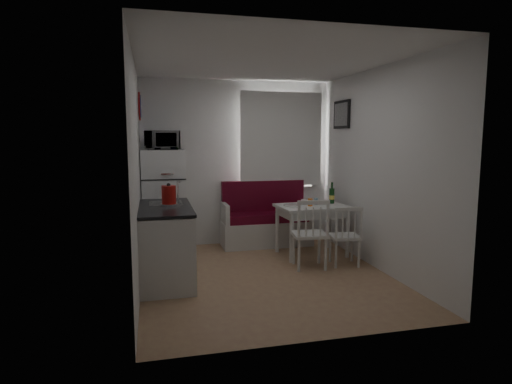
# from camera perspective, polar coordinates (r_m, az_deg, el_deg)

# --- Properties ---
(floor) EXTENTS (3.00, 3.50, 0.02)m
(floor) POSITION_cam_1_polar(r_m,az_deg,el_deg) (5.41, 1.30, -11.13)
(floor) COLOR #A9795A
(floor) RESTS_ON ground
(ceiling) EXTENTS (3.00, 3.50, 0.02)m
(ceiling) POSITION_cam_1_polar(r_m,az_deg,el_deg) (5.21, 1.39, 17.13)
(ceiling) COLOR white
(ceiling) RESTS_ON wall_back
(wall_back) EXTENTS (3.00, 0.02, 2.60)m
(wall_back) POSITION_cam_1_polar(r_m,az_deg,el_deg) (6.85, -2.46, 3.88)
(wall_back) COLOR white
(wall_back) RESTS_ON floor
(wall_front) EXTENTS (3.00, 0.02, 2.60)m
(wall_front) POSITION_cam_1_polar(r_m,az_deg,el_deg) (3.50, 8.80, 0.41)
(wall_front) COLOR white
(wall_front) RESTS_ON floor
(wall_left) EXTENTS (0.02, 3.50, 2.60)m
(wall_left) POSITION_cam_1_polar(r_m,az_deg,el_deg) (4.98, -15.59, 2.29)
(wall_left) COLOR white
(wall_left) RESTS_ON floor
(wall_right) EXTENTS (0.02, 3.50, 2.60)m
(wall_right) POSITION_cam_1_polar(r_m,az_deg,el_deg) (5.72, 16.02, 2.91)
(wall_right) COLOR white
(wall_right) RESTS_ON floor
(window) EXTENTS (1.22, 0.06, 1.47)m
(window) POSITION_cam_1_polar(r_m,az_deg,el_deg) (6.98, 3.25, 6.61)
(window) COLOR silver
(window) RESTS_ON wall_back
(curtain) EXTENTS (1.35, 0.02, 1.50)m
(curtain) POSITION_cam_1_polar(r_m,az_deg,el_deg) (6.91, 3.43, 7.02)
(curtain) COLOR white
(curtain) RESTS_ON wall_back
(kitchen_counter) EXTENTS (0.62, 1.32, 1.16)m
(kitchen_counter) POSITION_cam_1_polar(r_m,az_deg,el_deg) (5.27, -11.93, -6.66)
(kitchen_counter) COLOR silver
(kitchen_counter) RESTS_ON floor
(wall_sign) EXTENTS (0.03, 0.40, 0.40)m
(wall_sign) POSITION_cam_1_polar(r_m,az_deg,el_deg) (6.42, -15.18, 10.99)
(wall_sign) COLOR navy
(wall_sign) RESTS_ON wall_left
(picture_frame) EXTENTS (0.04, 0.52, 0.42)m
(picture_frame) POSITION_cam_1_polar(r_m,az_deg,el_deg) (6.68, 11.33, 10.09)
(picture_frame) COLOR black
(picture_frame) RESTS_ON wall_right
(bench) EXTENTS (1.42, 0.54, 1.01)m
(bench) POSITION_cam_1_polar(r_m,az_deg,el_deg) (6.84, 1.31, -4.27)
(bench) COLOR silver
(bench) RESTS_ON floor
(dining_table) EXTENTS (1.02, 0.75, 0.73)m
(dining_table) POSITION_cam_1_polar(r_m,az_deg,el_deg) (6.25, 7.47, -2.52)
(dining_table) COLOR silver
(dining_table) RESTS_ON floor
(chair_left) EXTENTS (0.48, 0.46, 0.50)m
(chair_left) POSITION_cam_1_polar(r_m,az_deg,el_deg) (5.57, 7.53, -4.58)
(chair_left) COLOR silver
(chair_left) RESTS_ON floor
(chair_right) EXTENTS (0.43, 0.42, 0.44)m
(chair_right) POSITION_cam_1_polar(r_m,az_deg,el_deg) (5.79, 12.11, -4.92)
(chair_right) COLOR silver
(chair_right) RESTS_ON floor
(fridge) EXTENTS (0.61, 0.61, 1.53)m
(fridge) POSITION_cam_1_polar(r_m,az_deg,el_deg) (6.43, -12.19, -1.30)
(fridge) COLOR white
(fridge) RESTS_ON floor
(microwave) EXTENTS (0.50, 0.34, 0.27)m
(microwave) POSITION_cam_1_polar(r_m,az_deg,el_deg) (6.31, -12.40, 6.77)
(microwave) COLOR white
(microwave) RESTS_ON fridge
(kettle) EXTENTS (0.20, 0.20, 0.27)m
(kettle) POSITION_cam_1_polar(r_m,az_deg,el_deg) (5.15, -11.54, -0.42)
(kettle) COLOR #AA110D
(kettle) RESTS_ON kitchen_counter
(wine_bottle) EXTENTS (0.08, 0.08, 0.32)m
(wine_bottle) POSITION_cam_1_polar(r_m,az_deg,el_deg) (6.44, 10.08, -0.11)
(wine_bottle) COLOR #143F18
(wine_bottle) RESTS_ON dining_table
(drinking_glass_orange) EXTENTS (0.07, 0.07, 0.11)m
(drinking_glass_orange) POSITION_cam_1_polar(r_m,az_deg,el_deg) (6.16, 7.23, -1.36)
(drinking_glass_orange) COLOR orange
(drinking_glass_orange) RESTS_ON dining_table
(drinking_glass_blue) EXTENTS (0.06, 0.06, 0.09)m
(drinking_glass_blue) POSITION_cam_1_polar(r_m,az_deg,el_deg) (6.30, 8.01, -1.25)
(drinking_glass_blue) COLOR #6E9DBB
(drinking_glass_blue) RESTS_ON dining_table
(plate) EXTENTS (0.25, 0.25, 0.02)m
(plate) POSITION_cam_1_polar(r_m,az_deg,el_deg) (6.15, 4.81, -1.77)
(plate) COLOR white
(plate) RESTS_ON dining_table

